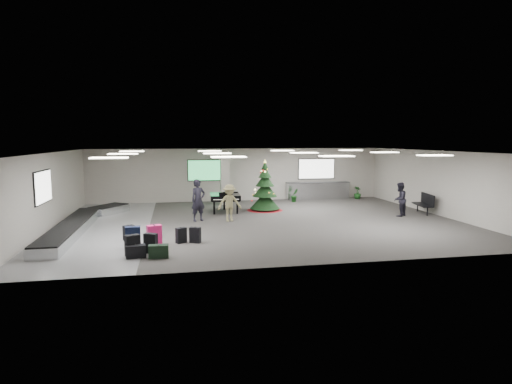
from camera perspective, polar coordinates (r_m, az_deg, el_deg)
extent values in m
plane|color=#383533|center=(19.67, 0.72, -3.97)|extent=(18.00, 18.00, 0.00)
cube|color=#A19B93|center=(26.30, -2.35, 2.32)|extent=(18.00, 0.02, 3.20)
cube|color=#A19B93|center=(12.72, 7.09, -2.76)|extent=(18.00, 0.02, 3.20)
cube|color=#A19B93|center=(19.71, -25.84, 0.06)|extent=(0.02, 14.00, 3.20)
cube|color=#A19B93|center=(22.99, 23.28, 1.08)|extent=(0.02, 14.00, 3.20)
cube|color=silver|center=(19.32, 0.73, 5.39)|extent=(18.00, 14.00, 0.02)
cube|color=slate|center=(19.53, -19.90, -4.46)|extent=(4.00, 14.00, 0.01)
cube|color=#9F9D92|center=(24.78, -4.16, 2.02)|extent=(0.50, 0.50, 3.20)
cube|color=green|center=(26.00, -6.70, 2.89)|extent=(2.20, 0.08, 1.30)
cube|color=white|center=(27.41, 8.07, 3.08)|extent=(2.40, 0.08, 1.30)
cube|color=white|center=(18.71, -26.52, 0.61)|extent=(0.08, 2.10, 1.30)
cube|color=white|center=(15.08, -18.99, 4.33)|extent=(1.20, 0.60, 0.04)
cube|color=white|center=(19.04, -17.31, 4.87)|extent=(1.20, 0.60, 0.04)
cube|color=white|center=(23.02, -16.22, 5.23)|extent=(1.20, 0.60, 0.04)
cube|color=white|center=(15.05, -3.68, 4.69)|extent=(1.20, 0.60, 0.04)
cube|color=white|center=(19.02, -5.21, 5.16)|extent=(1.20, 0.60, 0.04)
cube|color=white|center=(23.00, -6.20, 5.46)|extent=(1.20, 0.60, 0.04)
cube|color=white|center=(16.05, 10.68, 4.72)|extent=(1.20, 0.60, 0.04)
cube|color=white|center=(19.82, 6.43, 5.21)|extent=(1.20, 0.60, 0.04)
cube|color=white|center=(23.67, 3.54, 5.53)|extent=(1.20, 0.60, 0.04)
cube|color=white|center=(17.91, 22.71, 4.53)|extent=(1.20, 0.60, 0.04)
cube|color=white|center=(21.35, 16.77, 5.09)|extent=(1.20, 0.60, 0.04)
cube|color=white|center=(24.97, 12.51, 5.45)|extent=(1.20, 0.60, 0.04)
cube|color=silver|center=(18.72, -23.43, -4.52)|extent=(1.00, 8.00, 0.38)
cube|color=black|center=(18.69, -23.46, -3.89)|extent=(0.95, 7.90, 0.05)
cube|color=silver|center=(23.04, -19.03, -2.26)|extent=(1.97, 2.21, 0.38)
cube|color=black|center=(23.00, -19.05, -1.74)|extent=(1.87, 2.10, 0.05)
cube|color=silver|center=(27.26, 8.22, 0.15)|extent=(4.00, 0.60, 1.05)
cube|color=#323335|center=(27.20, 8.24, 1.27)|extent=(4.05, 0.65, 0.04)
cube|color=black|center=(14.44, -16.14, -6.87)|extent=(0.52, 0.43, 0.70)
cube|color=black|center=(14.36, -16.19, -5.47)|extent=(0.09, 0.15, 0.02)
cube|color=black|center=(14.70, -13.86, -6.64)|extent=(0.48, 0.37, 0.66)
cube|color=black|center=(14.63, -13.89, -5.35)|extent=(0.08, 0.13, 0.02)
cube|color=#F72076|center=(15.51, -13.40, -5.71)|extent=(0.55, 0.42, 0.76)
cube|color=black|center=(15.43, -13.45, -4.29)|extent=(0.08, 0.17, 0.02)
cube|color=black|center=(15.88, -9.95, -5.71)|extent=(0.43, 0.37, 0.56)
cube|color=black|center=(15.82, -9.98, -4.69)|extent=(0.09, 0.12, 0.02)
cube|color=black|center=(15.44, -16.07, -5.85)|extent=(0.51, 0.31, 0.77)
cube|color=black|center=(15.36, -16.12, -4.41)|extent=(0.04, 0.18, 0.02)
cube|color=black|center=(14.10, -12.86, -7.71)|extent=(0.63, 0.32, 0.42)
cube|color=black|center=(14.04, -12.89, -6.85)|extent=(0.03, 0.19, 0.02)
cube|color=black|center=(15.83, -8.11, -5.70)|extent=(0.44, 0.36, 0.57)
cube|color=black|center=(15.76, -8.13, -4.66)|extent=(0.08, 0.13, 0.02)
cube|color=black|center=(16.71, -16.61, -5.25)|extent=(0.44, 0.39, 0.57)
cube|color=black|center=(16.66, -16.64, -4.26)|extent=(0.09, 0.13, 0.02)
cube|color=black|center=(14.29, -15.75, -7.62)|extent=(0.66, 0.43, 0.40)
cube|color=black|center=(14.24, -15.78, -6.79)|extent=(0.06, 0.21, 0.02)
cone|color=maroon|center=(22.79, 1.19, -2.30)|extent=(1.90, 1.90, 0.12)
cylinder|color=#3F2819|center=(22.76, 1.19, -1.83)|extent=(0.12, 0.12, 0.50)
cone|color=black|center=(22.72, 1.20, -1.08)|extent=(1.60, 1.60, 0.90)
cone|color=black|center=(22.64, 1.20, 0.42)|extent=(1.30, 1.30, 0.80)
cone|color=black|center=(22.59, 1.20, 1.68)|extent=(1.00, 1.00, 0.70)
cone|color=black|center=(22.55, 1.21, 2.69)|extent=(0.70, 0.70, 0.60)
cone|color=black|center=(22.53, 1.21, 3.57)|extent=(0.40, 0.40, 0.45)
cone|color=#FFE566|center=(22.52, 1.21, 4.13)|extent=(0.16, 0.16, 0.18)
cube|color=black|center=(22.26, -4.17, -0.61)|extent=(1.60, 1.79, 0.27)
cube|color=black|center=(21.35, -4.01, -1.15)|extent=(1.43, 0.37, 0.10)
cube|color=white|center=(21.31, -4.01, -1.00)|extent=(1.27, 0.21, 0.02)
cube|color=black|center=(21.55, -4.06, -0.34)|extent=(0.68, 0.07, 0.21)
cylinder|color=black|center=(21.62, -5.60, -2.11)|extent=(0.10, 0.10, 0.66)
cylinder|color=black|center=(21.69, -2.50, -2.05)|extent=(0.10, 0.10, 0.66)
cylinder|color=black|center=(23.00, -4.27, -1.55)|extent=(0.10, 0.10, 0.66)
cube|color=black|center=(23.34, 21.32, -1.59)|extent=(0.82, 1.68, 0.06)
cylinder|color=black|center=(22.84, 22.15, -2.41)|extent=(0.06, 0.06, 0.43)
cylinder|color=black|center=(23.91, 20.48, -1.93)|extent=(0.06, 0.06, 0.43)
cube|color=black|center=(23.43, 21.86, -0.85)|extent=(0.35, 1.59, 0.53)
imported|color=black|center=(19.84, -7.71, -1.10)|extent=(0.84, 0.73, 1.94)
imported|color=olive|center=(19.69, -3.54, -1.46)|extent=(1.16, 0.74, 1.70)
imported|color=black|center=(22.06, 18.60, -0.94)|extent=(1.03, 1.00, 1.67)
imported|color=#163C13|center=(25.84, 5.15, -0.43)|extent=(0.54, 0.49, 0.82)
imported|color=#163C13|center=(27.88, 13.39, -0.08)|extent=(0.61, 0.61, 0.80)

